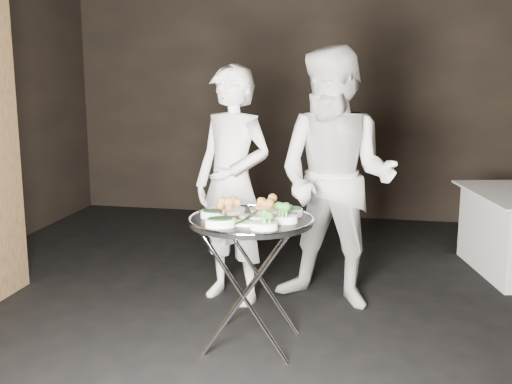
% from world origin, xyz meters
% --- Properties ---
extents(floor, '(6.00, 7.00, 0.05)m').
position_xyz_m(floor, '(0.00, 0.00, -0.03)').
color(floor, black).
rests_on(floor, ground).
extents(wall_back, '(6.00, 0.05, 3.00)m').
position_xyz_m(wall_back, '(0.00, 3.52, 1.50)').
color(wall_back, black).
rests_on(wall_back, floor).
extents(tray_stand, '(0.54, 0.46, 0.80)m').
position_xyz_m(tray_stand, '(-0.20, -0.05, 0.45)').
color(tray_stand, silver).
rests_on(tray_stand, floor).
extents(serving_tray, '(0.76, 0.76, 0.04)m').
position_xyz_m(serving_tray, '(-0.20, -0.05, 0.81)').
color(serving_tray, black).
rests_on(serving_tray, tray_stand).
extents(potato_plate_a, '(0.21, 0.21, 0.08)m').
position_xyz_m(potato_plate_a, '(-0.38, 0.09, 0.85)').
color(potato_plate_a, beige).
rests_on(potato_plate_a, serving_tray).
extents(potato_plate_b, '(0.22, 0.22, 0.08)m').
position_xyz_m(potato_plate_b, '(-0.14, 0.16, 0.85)').
color(potato_plate_b, beige).
rests_on(potato_plate_b, serving_tray).
extents(greens_bowl, '(0.12, 0.12, 0.07)m').
position_xyz_m(greens_bowl, '(0.04, 0.07, 0.85)').
color(greens_bowl, white).
rests_on(greens_bowl, serving_tray).
extents(asparagus_plate_a, '(0.18, 0.12, 0.03)m').
position_xyz_m(asparagus_plate_a, '(-0.20, -0.04, 0.83)').
color(asparagus_plate_a, white).
rests_on(asparagus_plate_a, serving_tray).
extents(asparagus_plate_b, '(0.20, 0.14, 0.04)m').
position_xyz_m(asparagus_plate_b, '(-0.21, -0.21, 0.83)').
color(asparagus_plate_b, white).
rests_on(asparagus_plate_b, serving_tray).
extents(spinach_bowl_a, '(0.19, 0.15, 0.07)m').
position_xyz_m(spinach_bowl_a, '(-0.43, -0.09, 0.85)').
color(spinach_bowl_a, white).
rests_on(spinach_bowl_a, serving_tray).
extents(spinach_bowl_b, '(0.20, 0.16, 0.07)m').
position_xyz_m(spinach_bowl_b, '(-0.33, -0.28, 0.85)').
color(spinach_bowl_b, white).
rests_on(spinach_bowl_b, serving_tray).
extents(broccoli_bowl_a, '(0.19, 0.15, 0.07)m').
position_xyz_m(broccoli_bowl_a, '(0.01, -0.11, 0.85)').
color(broccoli_bowl_a, white).
rests_on(broccoli_bowl_a, serving_tray).
extents(broccoli_bowl_b, '(0.18, 0.15, 0.07)m').
position_xyz_m(broccoli_bowl_b, '(-0.08, -0.29, 0.85)').
color(broccoli_bowl_b, white).
rests_on(broccoli_bowl_b, serving_tray).
extents(serving_utensils, '(0.57, 0.41, 0.01)m').
position_xyz_m(serving_utensils, '(-0.18, 0.01, 0.86)').
color(serving_utensils, silver).
rests_on(serving_utensils, serving_tray).
extents(waiter_left, '(0.74, 0.63, 1.73)m').
position_xyz_m(waiter_left, '(-0.50, 0.71, 0.87)').
color(waiter_left, white).
rests_on(waiter_left, floor).
extents(waiter_right, '(1.06, 0.92, 1.86)m').
position_xyz_m(waiter_right, '(0.24, 0.76, 0.93)').
color(waiter_right, white).
rests_on(waiter_right, floor).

